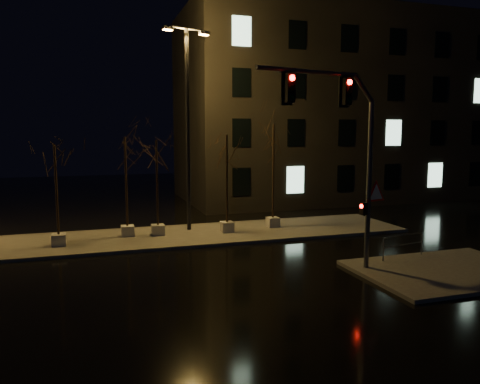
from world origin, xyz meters
name	(u,v)px	position (x,y,z in m)	size (l,w,h in m)	color
ground	(240,266)	(0.00, 0.00, 0.00)	(90.00, 90.00, 0.00)	black
median	(206,234)	(0.00, 6.00, 0.07)	(22.00, 5.00, 0.15)	#4E4A46
sidewalk_corner	(447,271)	(7.50, -3.50, 0.07)	(7.00, 5.00, 0.15)	#4E4A46
building	(331,109)	(14.00, 18.00, 7.50)	(25.00, 12.00, 15.00)	black
tree_0	(55,167)	(-7.35, 5.43, 3.92)	(1.80, 1.80, 4.97)	#ABA8A0
tree_1	(125,159)	(-4.05, 6.52, 4.17)	(1.80, 1.80, 5.29)	#ABA8A0
tree_2	(157,161)	(-2.50, 6.28, 4.04)	(1.80, 1.80, 5.13)	#ABA8A0
tree_3	(227,157)	(1.19, 5.92, 4.24)	(1.80, 1.80, 5.39)	#ABA8A0
tree_4	(273,147)	(4.07, 6.43, 4.70)	(1.80, 1.80, 6.00)	#ABA8A0
traffic_signal_mast	(347,144)	(3.42, -2.54, 5.11)	(6.07, 1.42, 7.56)	#505357
streetlight_main	(188,116)	(-0.66, 7.17, 6.43)	(2.68, 1.08, 10.89)	black
guard_rail_a	(403,243)	(6.93, -1.50, 0.81)	(2.31, 0.45, 1.01)	#505357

